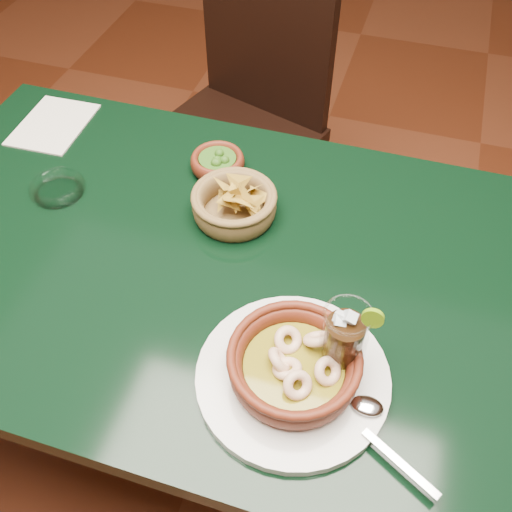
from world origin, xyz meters
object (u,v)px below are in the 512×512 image
(dining_chair, at_px, (241,119))
(cola_drink, at_px, (343,343))
(dining_table, at_px, (192,285))
(chip_basket, at_px, (235,204))
(shrimp_plate, at_px, (294,368))

(dining_chair, bearing_deg, cola_drink, -62.46)
(dining_table, relative_size, dining_chair, 1.24)
(dining_table, relative_size, cola_drink, 7.19)
(dining_chair, height_order, chip_basket, dining_chair)
(chip_basket, relative_size, cola_drink, 1.18)
(cola_drink, bearing_deg, shrimp_plate, -146.41)
(dining_table, relative_size, shrimp_plate, 3.14)
(cola_drink, bearing_deg, dining_chair, 117.54)
(cola_drink, bearing_deg, dining_table, 153.94)
(dining_chair, height_order, cola_drink, dining_chair)
(shrimp_plate, height_order, chip_basket, chip_basket)
(shrimp_plate, xyz_separation_m, chip_basket, (-0.20, 0.31, -0.00))
(dining_table, relative_size, chip_basket, 6.10)
(dining_chair, bearing_deg, dining_table, -79.27)
(dining_table, height_order, cola_drink, cola_drink)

